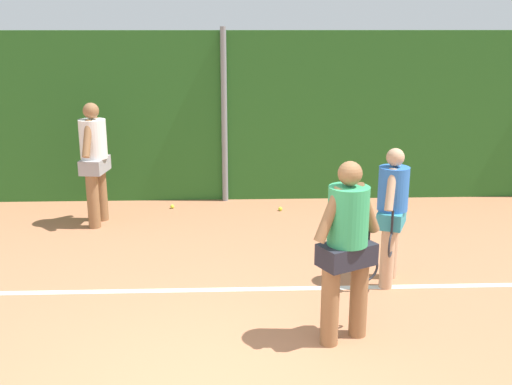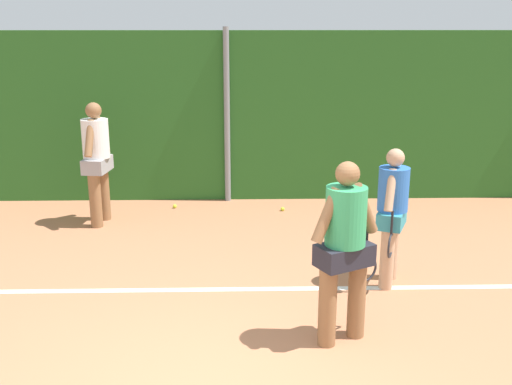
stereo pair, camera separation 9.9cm
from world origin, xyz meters
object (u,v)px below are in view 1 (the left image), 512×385
player_midcourt (392,209)px  tennis_ball_2 (172,207)px  player_backcourt_far (94,157)px  tennis_ball_0 (280,209)px  player_foreground_near (347,243)px

player_midcourt → tennis_ball_2: (-2.85, 3.09, -0.87)m
player_backcourt_far → tennis_ball_0: 3.07m
player_midcourt → tennis_ball_2: bearing=-113.9°
player_midcourt → tennis_ball_0: player_midcourt is taller
player_backcourt_far → tennis_ball_2: player_backcourt_far is taller
player_foreground_near → player_backcourt_far: 4.82m
player_backcourt_far → tennis_ball_2: size_ratio=28.16×
player_foreground_near → player_backcourt_far: bearing=102.9°
tennis_ball_0 → tennis_ball_2: bearing=173.6°
player_foreground_near → player_backcourt_far: size_ratio=0.96×
tennis_ball_0 → tennis_ball_2: (-1.79, 0.20, 0.00)m
player_foreground_near → player_midcourt: (0.77, 1.32, -0.09)m
player_backcourt_far → tennis_ball_0: bearing=108.2°
player_midcourt → tennis_ball_0: size_ratio=24.59×
player_foreground_near → player_midcourt: bearing=32.2°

